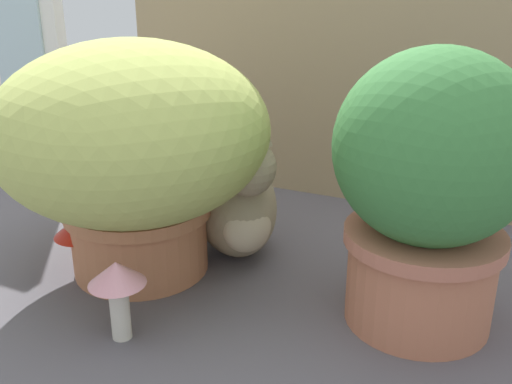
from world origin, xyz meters
TOP-DOWN VIEW (x-y plane):
  - ground_plane at (0.00, 0.00)m, footprint 6.00×6.00m
  - cardboard_backdrop at (0.12, 0.57)m, footprint 1.21×0.03m
  - window_panel_white at (-0.90, 0.52)m, footprint 0.30×0.05m
  - grass_planter at (-0.11, 0.00)m, footprint 0.52×0.52m
  - leafy_planter at (0.44, 0.05)m, footprint 0.32×0.32m
  - cat at (0.04, 0.14)m, footprint 0.30×0.36m
  - mushroom_ornament_pink at (0.01, -0.22)m, footprint 0.09×0.09m
  - mushroom_ornament_red at (-0.20, -0.07)m, footprint 0.11×0.11m

SIDE VIEW (x-z plane):
  - ground_plane at x=0.00m, z-range 0.00..0.00m
  - mushroom_ornament_red at x=-0.20m, z-range 0.03..0.16m
  - mushroom_ornament_pink at x=0.01m, z-range 0.03..0.17m
  - cat at x=0.04m, z-range -0.04..0.28m
  - leafy_planter at x=0.44m, z-range 0.02..0.49m
  - grass_planter at x=-0.11m, z-range 0.04..0.50m
  - window_panel_white at x=-0.90m, z-range 0.00..0.80m
  - cardboard_backdrop at x=0.12m, z-range 0.00..0.92m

